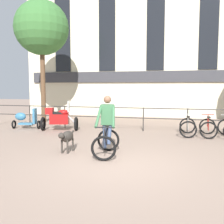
{
  "coord_description": "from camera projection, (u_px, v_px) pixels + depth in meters",
  "views": [
    {
      "loc": [
        1.48,
        -6.26,
        1.96
      ],
      "look_at": [
        -0.84,
        2.86,
        1.05
      ],
      "focal_mm": 42.0,
      "sensor_mm": 36.0,
      "label": 1
    }
  ],
  "objects": [
    {
      "name": "ground_plane",
      "position": [
        116.0,
        165.0,
        6.59
      ],
      "size": [
        60.0,
        60.0,
        0.0
      ],
      "primitive_type": "plane",
      "color": "gray"
    },
    {
      "name": "canal_railing",
      "position": [
        143.0,
        115.0,
        11.54
      ],
      "size": [
        15.05,
        0.05,
        1.05
      ],
      "color": "#2D2B28",
      "rests_on": "ground_plane"
    },
    {
      "name": "building_facade",
      "position": [
        156.0,
        30.0,
        16.66
      ],
      "size": [
        18.0,
        0.72,
        11.14
      ],
      "color": "beige",
      "rests_on": "ground_plane"
    },
    {
      "name": "cyclist_with_bike",
      "position": [
        107.0,
        128.0,
        7.54
      ],
      "size": [
        0.84,
        1.26,
        1.7
      ],
      "rotation": [
        0.0,
        0.0,
        0.15
      ],
      "color": "black",
      "rests_on": "ground_plane"
    },
    {
      "name": "dog",
      "position": [
        67.0,
        137.0,
        7.79
      ],
      "size": [
        0.32,
        0.93,
        0.66
      ],
      "rotation": [
        0.0,
        0.0,
        -0.06
      ],
      "color": "#332D28",
      "rests_on": "ground_plane"
    },
    {
      "name": "parked_motorcycle",
      "position": [
        59.0,
        118.0,
        11.65
      ],
      "size": [
        1.7,
        0.97,
        1.35
      ],
      "rotation": [
        0.0,
        0.0,
        1.8
      ],
      "color": "black",
      "rests_on": "ground_plane"
    },
    {
      "name": "parked_bicycle_near_lamp",
      "position": [
        188.0,
        127.0,
        10.49
      ],
      "size": [
        0.67,
        1.12,
        0.86
      ],
      "rotation": [
        0.0,
        0.0,
        3.13
      ],
      "color": "black",
      "rests_on": "ground_plane"
    },
    {
      "name": "parked_bicycle_mid_left",
      "position": [
        208.0,
        128.0,
        10.3
      ],
      "size": [
        0.72,
        1.15,
        0.86
      ],
      "rotation": [
        0.0,
        0.0,
        3.08
      ],
      "color": "black",
      "rests_on": "ground_plane"
    },
    {
      "name": "parked_scooter",
      "position": [
        25.0,
        119.0,
        12.2
      ],
      "size": [
        1.33,
        0.6,
        0.96
      ],
      "rotation": [
        0.0,
        0.0,
        1.73
      ],
      "color": "black",
      "rests_on": "ground_plane"
    },
    {
      "name": "tree_canalside_left",
      "position": [
        42.0,
        28.0,
        14.22
      ],
      "size": [
        2.95,
        2.95,
        6.63
      ],
      "color": "brown",
      "rests_on": "ground_plane"
    }
  ]
}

